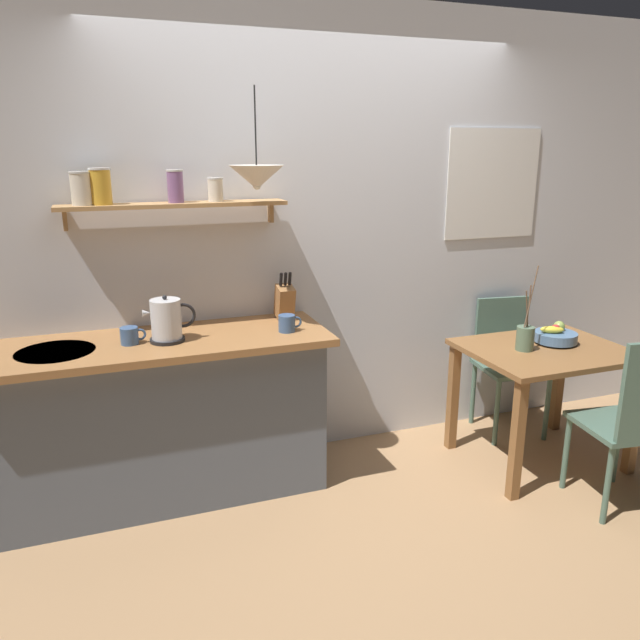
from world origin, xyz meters
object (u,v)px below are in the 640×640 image
(dining_table, at_px, (544,367))
(electric_kettle, at_px, (167,321))
(fruit_bowl, at_px, (556,335))
(coffee_mug_spare, at_px, (287,323))
(dining_chair_far, at_px, (507,357))
(coffee_mug_by_sink, at_px, (130,336))
(pendant_lamp, at_px, (257,177))
(twig_vase, at_px, (525,337))
(dining_chair_near, at_px, (631,418))
(knife_block, at_px, (285,301))

(dining_table, xyz_separation_m, electric_kettle, (-2.15, 0.32, 0.41))
(fruit_bowl, relative_size, coffee_mug_spare, 1.93)
(dining_chair_far, xyz_separation_m, coffee_mug_by_sink, (-2.43, -0.14, 0.44))
(coffee_mug_spare, bearing_deg, pendant_lamp, 159.96)
(dining_table, distance_m, coffee_mug_spare, 1.59)
(twig_vase, distance_m, electric_kettle, 2.04)
(dining_chair_near, xyz_separation_m, coffee_mug_spare, (-1.58, 0.88, 0.43))
(twig_vase, bearing_deg, fruit_bowl, 9.46)
(fruit_bowl, xyz_separation_m, twig_vase, (-0.26, -0.04, 0.03))
(coffee_mug_spare, height_order, pendant_lamp, pendant_lamp)
(twig_vase, xyz_separation_m, coffee_mug_by_sink, (-2.19, 0.32, 0.15))
(fruit_bowl, bearing_deg, twig_vase, -170.54)
(dining_table, relative_size, coffee_mug_spare, 7.10)
(fruit_bowl, xyz_separation_m, pendant_lamp, (-1.77, 0.26, 0.95))
(dining_table, height_order, coffee_mug_spare, coffee_mug_spare)
(dining_table, height_order, knife_block, knife_block)
(dining_chair_near, bearing_deg, dining_table, 95.03)
(fruit_bowl, bearing_deg, pendant_lamp, 171.56)
(twig_vase, relative_size, coffee_mug_spare, 3.83)
(coffee_mug_by_sink, relative_size, coffee_mug_spare, 0.98)
(dining_chair_far, bearing_deg, fruit_bowl, -86.99)
(dining_table, height_order, dining_chair_near, dining_chair_near)
(twig_vase, bearing_deg, dining_table, -5.89)
(fruit_bowl, relative_size, knife_block, 0.89)
(electric_kettle, bearing_deg, dining_chair_near, -22.81)
(dining_chair_far, xyz_separation_m, electric_kettle, (-2.24, -0.16, 0.51))
(coffee_mug_by_sink, bearing_deg, dining_chair_near, -21.55)
(dining_table, bearing_deg, dining_chair_near, -84.97)
(dining_table, xyz_separation_m, knife_block, (-1.46, 0.51, 0.41))
(dining_table, xyz_separation_m, pendant_lamp, (-1.66, 0.32, 1.12))
(dining_chair_far, bearing_deg, twig_vase, -117.46)
(dining_table, height_order, pendant_lamp, pendant_lamp)
(coffee_mug_spare, bearing_deg, twig_vase, -10.54)
(electric_kettle, xyz_separation_m, pendant_lamp, (0.50, 0.01, 0.71))
(pendant_lamp, bearing_deg, knife_block, 44.10)
(coffee_mug_by_sink, bearing_deg, dining_chair_far, 3.29)
(coffee_mug_spare, bearing_deg, coffee_mug_by_sink, 175.76)
(twig_vase, relative_size, coffee_mug_by_sink, 3.89)
(coffee_mug_by_sink, bearing_deg, pendant_lamp, -0.93)
(pendant_lamp, bearing_deg, dining_chair_near, -28.61)
(electric_kettle, relative_size, knife_block, 0.94)
(fruit_bowl, distance_m, twig_vase, 0.26)
(dining_table, xyz_separation_m, fruit_bowl, (0.11, 0.06, 0.17))
(pendant_lamp, bearing_deg, dining_chair_far, 4.92)
(coffee_mug_by_sink, xyz_separation_m, coffee_mug_spare, (0.82, -0.06, 0.00))
(dining_chair_near, distance_m, knife_block, 1.95)
(knife_block, bearing_deg, dining_chair_far, -1.40)
(dining_chair_near, bearing_deg, fruit_bowl, 85.12)
(electric_kettle, distance_m, coffee_mug_spare, 0.64)
(dining_table, distance_m, dining_chair_near, 0.62)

